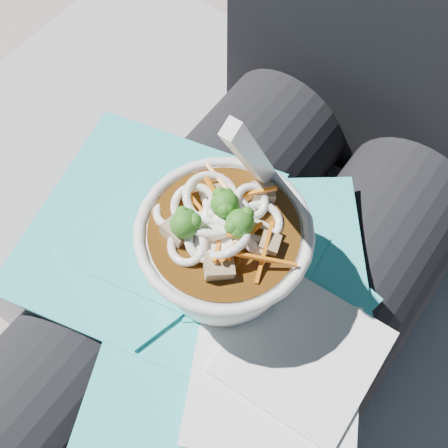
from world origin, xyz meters
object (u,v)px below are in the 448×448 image
Objects in this scene: stone_ledge at (287,305)px; person_body at (285,226)px; plastic_bag at (202,279)px; lap at (231,307)px; udon_bowl at (224,246)px.

person_body is at bearing -90.00° from stone_ledge.
lap is at bearing 48.20° from plastic_bag.
udon_bowl is at bearing -118.06° from lap.
plastic_bag is 0.06m from udon_bowl.
lap reaches higher than stone_ledge.
lap is 0.49× the size of person_body.
udon_bowl reaches higher than plastic_bag.
plastic_bag is (-0.02, -0.02, 0.08)m from lap.
lap is at bearing 61.94° from udon_bowl.
lap is 2.48× the size of udon_bowl.
udon_bowl is at bearing -91.46° from stone_ledge.
lap is 0.08m from plastic_bag.
stone_ledge is at bearing 88.54° from udon_bowl.
stone_ledge is at bearing 90.00° from person_body.
person_body is (-0.00, -0.06, 0.32)m from stone_ledge.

